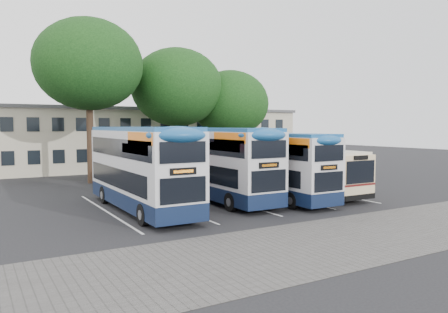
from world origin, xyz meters
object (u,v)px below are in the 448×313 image
tree_left (89,65)px  bus_dd_right (272,163)px  tree_right (230,104)px  lamp_post (233,119)px  bus_dd_left (140,165)px  bus_single (302,168)px  tree_mid (177,87)px  bus_dd_mid (217,160)px

tree_left → bus_dd_right: size_ratio=1.31×
tree_right → bus_dd_right: tree_right is taller
lamp_post → bus_dd_left: size_ratio=0.87×
bus_dd_left → bus_single: bearing=1.6°
tree_left → tree_right: 13.50m
tree_mid → bus_single: tree_mid is taller
bus_dd_mid → bus_dd_left: bearing=-171.1°
lamp_post → bus_dd_right: lamp_post is taller
lamp_post → bus_dd_right: (-7.14, -16.10, -2.91)m
bus_dd_right → lamp_post: bearing=66.1°
bus_dd_right → bus_single: 3.17m
tree_mid → bus_dd_right: size_ratio=1.17×
lamp_post → bus_single: size_ratio=0.93×
bus_dd_left → bus_dd_mid: 5.03m
tree_left → bus_dd_left: 13.95m
tree_left → bus_single: size_ratio=1.28×
tree_left → bus_dd_mid: (4.61, -11.51, -6.62)m
lamp_post → tree_mid: tree_mid is taller
bus_dd_left → bus_single: (10.98, 0.30, -0.74)m
tree_mid → bus_dd_left: tree_mid is taller
bus_dd_mid → lamp_post: bearing=55.5°
tree_left → tree_right: tree_left is taller
lamp_post → tree_mid: 7.56m
tree_right → tree_mid: bearing=177.8°
lamp_post → bus_dd_mid: bearing=-124.5°
bus_dd_right → tree_left: bearing=120.7°
tree_right → bus_dd_mid: 15.97m
bus_single → bus_dd_right: bearing=-164.1°
lamp_post → bus_dd_mid: 18.12m
lamp_post → tree_left: (-14.75, -3.26, 3.88)m
bus_single → lamp_post: bearing=74.8°
lamp_post → bus_dd_right: 17.85m
bus_dd_right → tree_right: bearing=68.5°
lamp_post → tree_left: 15.60m
tree_left → bus_dd_left: tree_left is taller
bus_dd_mid → bus_single: bearing=-4.6°
tree_left → tree_right: size_ratio=1.30×
tree_mid → bus_dd_left: bearing=-120.8°
tree_left → bus_single: 17.61m
tree_left → lamp_post: bearing=12.4°
tree_left → tree_mid: 8.13m
tree_left → bus_dd_left: (-0.36, -12.29, -6.59)m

